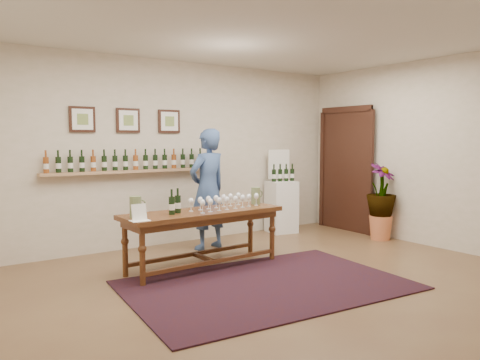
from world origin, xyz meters
TOP-DOWN VIEW (x-y plane):
  - ground at (0.00, 0.00)m, footprint 6.00×6.00m
  - room_shell at (2.11, 1.86)m, footprint 6.00×6.00m
  - rug at (-0.22, -0.03)m, footprint 3.17×2.26m
  - tasting_table at (-0.43, 0.98)m, footprint 2.08×0.74m
  - table_glasses at (-0.16, 0.98)m, footprint 1.27×0.50m
  - table_bottles at (-0.83, 0.96)m, footprint 0.27×0.16m
  - pitcher_left at (-1.33, 0.95)m, footprint 0.17×0.17m
  - pitcher_right at (0.45, 1.08)m, footprint 0.16×0.16m
  - menu_card at (-1.37, 0.75)m, footprint 0.20×0.15m
  - display_pedestal at (1.83, 2.18)m, footprint 0.52×0.52m
  - pedestal_bottles at (1.85, 2.16)m, footprint 0.34×0.15m
  - info_sign at (1.90, 2.34)m, footprint 0.41×0.10m
  - potted_plant at (2.75, 0.80)m, footprint 0.66×0.66m
  - person at (0.16, 1.85)m, footprint 0.71×0.54m

SIDE VIEW (x-z plane):
  - ground at x=0.00m, z-range 0.00..0.00m
  - rug at x=-0.22m, z-range 0.00..0.02m
  - display_pedestal at x=1.83m, z-range 0.00..0.89m
  - potted_plant at x=2.75m, z-range 0.09..1.15m
  - tasting_table at x=-0.43m, z-range 0.25..0.98m
  - table_glasses at x=-0.16m, z-range 0.73..0.90m
  - menu_card at x=-1.37m, z-range 0.73..0.91m
  - pitcher_right at x=0.45m, z-range 0.73..0.96m
  - pitcher_left at x=-1.33m, z-range 0.73..0.97m
  - table_bottles at x=-0.83m, z-range 0.73..1.01m
  - person at x=0.16m, z-range 0.00..1.76m
  - pedestal_bottles at x=1.85m, z-range 0.89..1.22m
  - room_shell at x=2.11m, z-range -1.88..4.12m
  - info_sign at x=1.90m, z-range 0.89..1.45m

